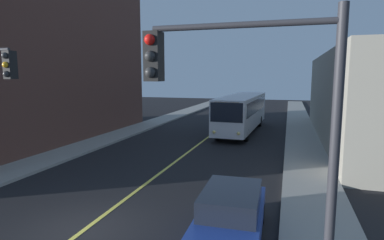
# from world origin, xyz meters

# --- Properties ---
(ground_plane) EXTENTS (120.00, 120.00, 0.00)m
(ground_plane) POSITION_xyz_m (0.00, 0.00, 0.00)
(ground_plane) COLOR black
(sidewalk_left) EXTENTS (2.50, 90.00, 0.15)m
(sidewalk_left) POSITION_xyz_m (-7.25, 10.00, 0.07)
(sidewalk_left) COLOR gray
(sidewalk_left) RESTS_ON ground
(sidewalk_right) EXTENTS (2.50, 90.00, 0.15)m
(sidewalk_right) POSITION_xyz_m (7.25, 10.00, 0.07)
(sidewalk_right) COLOR gray
(sidewalk_right) RESTS_ON ground
(lane_stripe_center) EXTENTS (0.16, 60.00, 0.01)m
(lane_stripe_center) POSITION_xyz_m (0.00, 15.00, 0.01)
(lane_stripe_center) COLOR #D8CC4C
(lane_stripe_center) RESTS_ON ground
(building_left_brick) EXTENTS (10.00, 22.78, 13.12)m
(building_left_brick) POSITION_xyz_m (-13.49, 10.52, 6.56)
(building_left_brick) COLOR brown
(building_left_brick) RESTS_ON ground
(city_bus) EXTENTS (3.06, 12.24, 3.20)m
(city_bus) POSITION_xyz_m (2.20, 19.87, 1.82)
(city_bus) COLOR silver
(city_bus) RESTS_ON ground
(parked_car_blue) EXTENTS (1.94, 4.45, 1.62)m
(parked_car_blue) POSITION_xyz_m (4.63, 0.77, 0.84)
(parked_car_blue) COLOR navy
(parked_car_blue) RESTS_ON ground
(traffic_signal_right_corner) EXTENTS (3.75, 0.48, 6.00)m
(traffic_signal_right_corner) POSITION_xyz_m (5.41, -2.00, 4.30)
(traffic_signal_right_corner) COLOR #2D2D33
(traffic_signal_right_corner) RESTS_ON sidewalk_right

